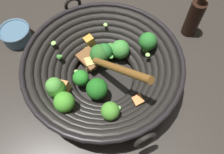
# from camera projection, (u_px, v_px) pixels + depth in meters

# --- Properties ---
(ground_plane) EXTENTS (4.00, 4.00, 0.00)m
(ground_plane) POSITION_uv_depth(u_px,v_px,m) (104.00, 79.00, 0.67)
(ground_plane) COLOR #332D28
(wok) EXTENTS (0.46, 0.43, 0.20)m
(wok) POSITION_uv_depth(u_px,v_px,m) (103.00, 68.00, 0.61)
(wok) COLOR black
(wok) RESTS_ON ground
(soy_sauce_bottle) EXTENTS (0.05, 0.05, 0.17)m
(soy_sauce_bottle) POSITION_uv_depth(u_px,v_px,m) (194.00, 17.00, 0.70)
(soy_sauce_bottle) COLOR black
(soy_sauce_bottle) RESTS_ON ground
(prep_bowl) EXTENTS (0.10, 0.10, 0.05)m
(prep_bowl) POSITION_uv_depth(u_px,v_px,m) (16.00, 34.00, 0.72)
(prep_bowl) COLOR slate
(prep_bowl) RESTS_ON ground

